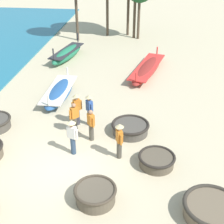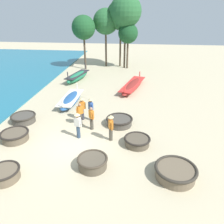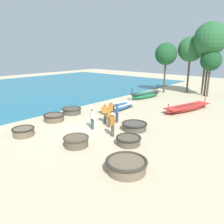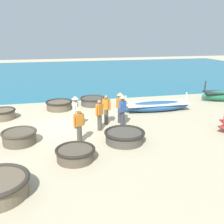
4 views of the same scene
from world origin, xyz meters
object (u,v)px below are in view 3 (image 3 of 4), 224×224
coracle_nearest (23,131)px  long_boat_ochre_hull (145,95)px  fisherman_crouching (111,109)px  fisherman_standing_left (113,122)px  fisherman_by_coracle (117,111)px  tree_leftmost (211,39)px  fisherman_with_hat (105,113)px  coracle_front_right (72,111)px  fisherman_hauling (109,116)px  coracle_tilted (126,165)px  coracle_far_right (54,117)px  coracle_weathered (76,141)px  tree_rightmost (166,54)px  coracle_beside_post (128,140)px  tree_right_mid (211,61)px  tree_tall_back (191,49)px  long_boat_green_hull (118,107)px  fisherman_standing_right (92,116)px  long_boat_red_hull (188,108)px  tree_center (207,43)px  coracle_center (134,126)px

coracle_nearest → long_boat_ochre_hull: (-0.55, 15.40, 0.12)m
fisherman_crouching → fisherman_standing_left: bearing=-46.9°
fisherman_by_coracle → tree_leftmost: (1.37, 15.36, 5.86)m
long_boat_ochre_hull → fisherman_with_hat: fisherman_with_hat is taller
coracle_front_right → fisherman_hauling: (4.91, -0.47, 0.54)m
coracle_tilted → coracle_far_right: (-9.06, 2.23, -0.03)m
coracle_weathered → tree_rightmost: 20.18m
coracle_beside_post → tree_right_mid: bearing=94.7°
coracle_beside_post → tree_right_mid: size_ratio=0.27×
coracle_beside_post → tree_tall_back: size_ratio=0.21×
long_boat_green_hull → fisherman_with_hat: (1.72, -3.59, 0.52)m
fisherman_by_coracle → tree_tall_back: bearing=94.0°
fisherman_standing_right → tree_right_mid: size_ratio=0.30×
long_boat_green_hull → tree_rightmost: size_ratio=0.67×
fisherman_standing_right → fisherman_by_coracle: size_ratio=1.00×
long_boat_red_hull → tree_center: 11.14m
fisherman_crouching → tree_leftmost: (2.00, 15.33, 5.86)m
fisherman_standing_right → tree_rightmost: size_ratio=0.26×
coracle_nearest → tree_center: tree_center is taller
fisherman_hauling → tree_right_mid: (1.47, 16.40, 3.49)m
coracle_tilted → fisherman_by_coracle: bearing=133.7°
fisherman_with_hat → long_boat_green_hull: bearing=115.6°
long_boat_green_hull → tree_tall_back: size_ratio=0.60×
tree_right_mid → fisherman_hauling: bearing=-95.1°
coracle_center → tree_rightmost: tree_rightmost is taller
long_boat_red_hull → long_boat_green_hull: bearing=-140.1°
tree_right_mid → tree_center: size_ratio=0.68×
coracle_center → fisherman_with_hat: size_ratio=1.15×
tree_tall_back → tree_right_mid: bearing=-14.4°
long_boat_green_hull → tree_center: size_ratio=0.53×
fisherman_crouching → tree_tall_back: bearing=91.8°
coracle_tilted → long_boat_green_hull: bearing=132.0°
fisherman_with_hat → tree_right_mid: size_ratio=0.28×
coracle_front_right → coracle_weathered: bearing=-36.4°
fisherman_standing_left → tree_center: 19.42m
coracle_front_right → long_boat_green_hull: long_boat_green_hull is taller
fisherman_hauling → tree_tall_back: size_ratio=0.22×
coracle_beside_post → long_boat_red_hull: size_ratio=0.26×
tree_tall_back → fisherman_standing_left: bearing=-81.3°
coracle_front_right → fisherman_hauling: 4.96m
coracle_center → fisherman_standing_right: bearing=-141.1°
coracle_weathered → fisherman_standing_left: 2.71m
long_boat_red_hull → fisherman_standing_right: size_ratio=3.53×
coracle_beside_post → long_boat_red_hull: bearing=93.1°
coracle_tilted → fisherman_hauling: 6.24m
long_boat_ochre_hull → tree_leftmost: tree_leftmost is taller
coracle_front_right → fisherman_standing_left: bearing=-14.6°
long_boat_ochre_hull → coracle_far_right: bearing=-93.2°
long_boat_green_hull → fisherman_standing_left: (3.98, -5.29, 0.64)m
coracle_center → fisherman_crouching: fisherman_crouching is taller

